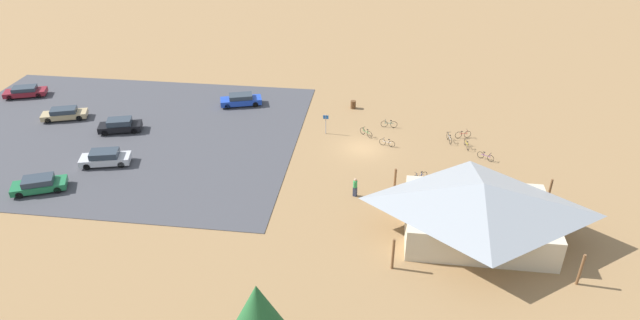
# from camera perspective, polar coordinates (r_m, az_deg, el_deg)

# --- Properties ---
(ground) EXTENTS (160.00, 160.00, 0.00)m
(ground) POSITION_cam_1_polar(r_m,az_deg,el_deg) (55.74, 4.37, 1.22)
(ground) COLOR #937047
(ground) RESTS_ON ground
(parking_lot_asphalt) EXTENTS (37.93, 28.92, 0.05)m
(parking_lot_asphalt) POSITION_cam_1_polar(r_m,az_deg,el_deg) (61.89, -20.16, 2.47)
(parking_lot_asphalt) COLOR #424247
(parking_lot_asphalt) RESTS_ON ground
(bike_pavilion) EXTENTS (13.09, 9.91, 4.73)m
(bike_pavilion) POSITION_cam_1_polar(r_m,az_deg,el_deg) (44.07, 16.05, -4.65)
(bike_pavilion) COLOR beige
(bike_pavilion) RESTS_ON ground
(trash_bin) EXTENTS (0.60, 0.60, 0.90)m
(trash_bin) POSITION_cam_1_polar(r_m,az_deg,el_deg) (63.92, 3.42, 5.69)
(trash_bin) COLOR brown
(trash_bin) RESTS_ON ground
(lot_sign) EXTENTS (0.56, 0.08, 2.20)m
(lot_sign) POSITION_cam_1_polar(r_m,az_deg,el_deg) (57.73, 0.60, 3.97)
(lot_sign) COLOR #99999E
(lot_sign) RESTS_ON ground
(pine_mideast) EXTENTS (3.63, 3.63, 6.88)m
(pine_mideast) POSITION_cam_1_polar(r_m,az_deg,el_deg) (31.01, -6.38, -15.33)
(pine_mideast) COLOR brown
(pine_mideast) RESTS_ON ground
(bicycle_silver_edge_south) EXTENTS (0.52, 1.71, 0.90)m
(bicycle_silver_edge_south) POSITION_cam_1_polar(r_m,az_deg,el_deg) (58.11, 13.09, 2.19)
(bicycle_silver_edge_south) COLOR black
(bicycle_silver_edge_south) RESTS_ON ground
(bicycle_blue_near_sign) EXTENTS (1.41, 1.15, 0.90)m
(bicycle_blue_near_sign) POSITION_cam_1_polar(r_m,az_deg,el_deg) (50.98, 10.17, -1.70)
(bicycle_blue_near_sign) COLOR black
(bicycle_blue_near_sign) RESTS_ON ground
(bicycle_white_lone_west) EXTENTS (1.59, 0.63, 0.81)m
(bicycle_white_lone_west) POSITION_cam_1_polar(r_m,az_deg,el_deg) (56.20, 6.88, 1.76)
(bicycle_white_lone_west) COLOR black
(bicycle_white_lone_west) RESTS_ON ground
(bicycle_teal_yard_right) EXTENTS (1.76, 0.48, 0.87)m
(bicycle_teal_yard_right) POSITION_cam_1_polar(r_m,az_deg,el_deg) (59.93, 7.08, 3.68)
(bicycle_teal_yard_right) COLOR black
(bicycle_teal_yard_right) RESTS_ON ground
(bicycle_green_near_porch) EXTENTS (1.35, 1.22, 0.86)m
(bicycle_green_near_porch) POSITION_cam_1_polar(r_m,az_deg,el_deg) (57.89, 4.75, 2.81)
(bicycle_green_near_porch) COLOR black
(bicycle_green_near_porch) RESTS_ON ground
(bicycle_purple_trailside) EXTENTS (1.48, 0.97, 0.84)m
(bicycle_purple_trailside) POSITION_cam_1_polar(r_m,az_deg,el_deg) (55.72, 16.60, 0.36)
(bicycle_purple_trailside) COLOR black
(bicycle_purple_trailside) RESTS_ON ground
(bicycle_red_by_bin) EXTENTS (1.66, 0.61, 0.90)m
(bicycle_red_by_bin) POSITION_cam_1_polar(r_m,az_deg,el_deg) (59.19, 14.44, 2.55)
(bicycle_red_by_bin) COLOR black
(bicycle_red_by_bin) RESTS_ON ground
(bicycle_yellow_lone_east) EXTENTS (0.48, 1.70, 0.78)m
(bicycle_yellow_lone_east) POSITION_cam_1_polar(r_m,az_deg,el_deg) (57.40, 14.79, 1.56)
(bicycle_yellow_lone_east) COLOR black
(bicycle_yellow_lone_east) RESTS_ON ground
(car_blue_inner_stall) EXTENTS (4.99, 3.10, 1.33)m
(car_blue_inner_stall) POSITION_cam_1_polar(r_m,az_deg,el_deg) (65.01, -8.10, 6.13)
(car_blue_inner_stall) COLOR #1E42B2
(car_blue_inner_stall) RESTS_ON parking_lot_asphalt
(car_black_front_row) EXTENTS (4.64, 2.93, 1.41)m
(car_black_front_row) POSITION_cam_1_polar(r_m,az_deg,el_deg) (62.05, -19.80, 3.36)
(car_black_front_row) COLOR black
(car_black_front_row) RESTS_ON parking_lot_asphalt
(car_maroon_near_entry) EXTENTS (5.01, 3.28, 1.23)m
(car_maroon_near_entry) POSITION_cam_1_polar(r_m,az_deg,el_deg) (75.36, -27.96, 6.21)
(car_maroon_near_entry) COLOR maroon
(car_maroon_near_entry) RESTS_ON parking_lot_asphalt
(car_silver_second_row) EXTENTS (4.86, 2.91, 1.42)m
(car_silver_second_row) POSITION_cam_1_polar(r_m,az_deg,el_deg) (56.18, -21.15, 0.21)
(car_silver_second_row) COLOR #BCBCC1
(car_silver_second_row) RESTS_ON parking_lot_asphalt
(car_green_back_corner) EXTENTS (4.86, 3.49, 1.30)m
(car_green_back_corner) POSITION_cam_1_polar(r_m,az_deg,el_deg) (54.40, -26.84, -2.23)
(car_green_back_corner) COLOR #1E6B3D
(car_green_back_corner) RESTS_ON parking_lot_asphalt
(car_tan_far_end) EXTENTS (5.00, 3.15, 1.28)m
(car_tan_far_end) POSITION_cam_1_polar(r_m,az_deg,el_deg) (67.18, -24.72, 4.33)
(car_tan_far_end) COLOR tan
(car_tan_far_end) RESTS_ON parking_lot_asphalt
(visitor_near_lot) EXTENTS (0.39, 0.36, 1.77)m
(visitor_near_lot) POSITION_cam_1_polar(r_m,az_deg,el_deg) (47.86, 3.62, -2.77)
(visitor_near_lot) COLOR #2D3347
(visitor_near_lot) RESTS_ON ground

